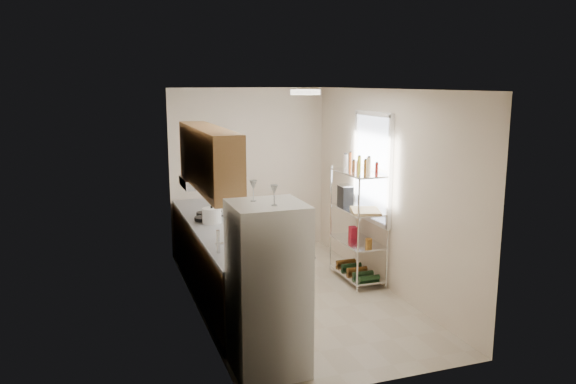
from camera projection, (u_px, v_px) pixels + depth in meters
name	position (u px, v px, depth m)	size (l,w,h in m)	color
room	(296.00, 197.00, 6.88)	(2.52, 4.42, 2.62)	#B1A590
counter_run	(217.00, 260.00, 7.16)	(0.63, 3.51, 0.90)	#A77647
upper_cabinets	(208.00, 158.00, 6.54)	(0.33, 2.20, 0.72)	#A77647
range_hood	(201.00, 182.00, 7.38)	(0.50, 0.60, 0.12)	#B7BABC
window	(373.00, 168.00, 7.55)	(0.06, 1.00, 1.46)	white
bakers_rack	(359.00, 202.00, 7.52)	(0.45, 0.90, 1.73)	silver
ceiling_dome	(305.00, 92.00, 6.36)	(0.34, 0.34, 0.06)	white
refrigerator	(268.00, 288.00, 5.19)	(0.66, 0.66, 1.61)	white
wine_glass_a	(274.00, 195.00, 4.91)	(0.07, 0.07, 0.18)	silver
wine_glass_b	(253.00, 191.00, 5.09)	(0.07, 0.07, 0.19)	silver
rice_cooker	(212.00, 216.00, 7.20)	(0.24, 0.24, 0.20)	silver
frying_pan_large	(204.00, 219.00, 7.35)	(0.26, 0.26, 0.05)	black
frying_pan_small	(204.00, 214.00, 7.64)	(0.21, 0.21, 0.04)	black
cutting_board	(366.00, 211.00, 7.33)	(0.36, 0.47, 0.03)	tan
espresso_machine	(345.00, 194.00, 7.81)	(0.15, 0.23, 0.27)	black
storage_bag	(353.00, 232.00, 7.78)	(0.09, 0.13, 0.15)	maroon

